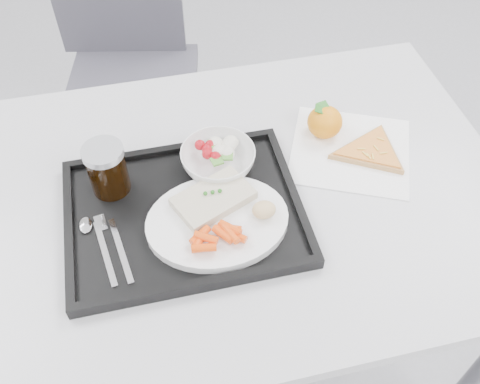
% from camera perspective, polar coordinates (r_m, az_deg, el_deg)
% --- Properties ---
extents(table, '(1.20, 0.80, 0.75)m').
position_cam_1_polar(table, '(1.13, -2.20, -2.32)').
color(table, '#B8B8BA').
rests_on(table, ground).
extents(chair, '(0.50, 0.50, 0.93)m').
position_cam_1_polar(chair, '(1.85, -12.05, 14.54)').
color(chair, '#3F3D47').
rests_on(chair, ground).
extents(tray, '(0.45, 0.35, 0.03)m').
position_cam_1_polar(tray, '(1.04, -5.96, -2.26)').
color(tray, black).
rests_on(tray, table).
extents(dinner_plate, '(0.27, 0.27, 0.02)m').
position_cam_1_polar(dinner_plate, '(1.01, -2.43, -3.17)').
color(dinner_plate, white).
rests_on(dinner_plate, tray).
extents(fish_fillet, '(0.17, 0.14, 0.03)m').
position_cam_1_polar(fish_fillet, '(1.02, -2.86, -0.69)').
color(fish_fillet, beige).
rests_on(fish_fillet, dinner_plate).
extents(bread_roll, '(0.05, 0.04, 0.03)m').
position_cam_1_polar(bread_roll, '(0.99, 2.57, -1.91)').
color(bread_roll, '#EFBF84').
rests_on(bread_roll, dinner_plate).
extents(salad_bowl, '(0.15, 0.15, 0.05)m').
position_cam_1_polar(salad_bowl, '(1.09, -2.35, 3.49)').
color(salad_bowl, white).
rests_on(salad_bowl, tray).
extents(cola_glass, '(0.08, 0.08, 0.11)m').
position_cam_1_polar(cola_glass, '(1.06, -14.01, 2.46)').
color(cola_glass, black).
rests_on(cola_glass, tray).
extents(cutlery, '(0.09, 0.17, 0.01)m').
position_cam_1_polar(cutlery, '(1.02, -14.43, -4.98)').
color(cutlery, silver).
rests_on(cutlery, tray).
extents(napkin, '(0.33, 0.32, 0.00)m').
position_cam_1_polar(napkin, '(1.18, 11.67, 4.36)').
color(napkin, white).
rests_on(napkin, table).
extents(tangerine, '(0.09, 0.09, 0.07)m').
position_cam_1_polar(tangerine, '(1.19, 9.04, 7.40)').
color(tangerine, orange).
rests_on(tangerine, napkin).
extents(pizza_slice, '(0.20, 0.20, 0.02)m').
position_cam_1_polar(pizza_slice, '(1.18, 13.80, 4.26)').
color(pizza_slice, tan).
rests_on(pizza_slice, napkin).
extents(carrot_pile, '(0.10, 0.06, 0.02)m').
position_cam_1_polar(carrot_pile, '(0.96, -2.55, -4.79)').
color(carrot_pile, '#F44D10').
rests_on(carrot_pile, dinner_plate).
extents(salad_contents, '(0.09, 0.08, 0.03)m').
position_cam_1_polar(salad_contents, '(1.10, -2.23, 4.63)').
color(salad_contents, '#A30E16').
rests_on(salad_contents, salad_bowl).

